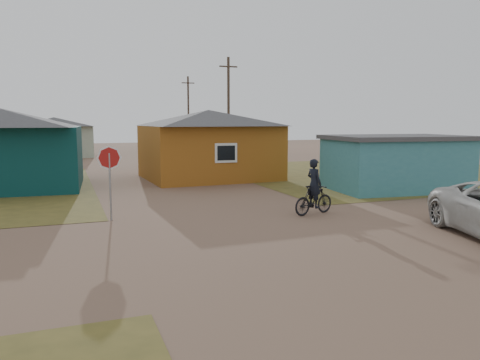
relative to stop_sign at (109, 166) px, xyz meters
name	(u,v)px	position (x,y,z in m)	size (l,w,h in m)	color
ground	(269,239)	(3.90, -4.10, -1.83)	(120.00, 120.00, 0.00)	brown
grass_ne	(385,172)	(17.90, 8.90, -1.83)	(20.00, 18.00, 0.00)	brown
house_yellow	(209,143)	(6.40, 9.90, 0.17)	(7.72, 6.76, 3.90)	#955416
shed_turquoise	(395,162)	(13.40, 2.40, -0.52)	(6.71, 4.93, 2.60)	teal
house_pale_west	(55,137)	(-2.10, 29.90, 0.02)	(7.04, 6.15, 3.60)	#9EAB93
house_beige_east	(206,133)	(13.90, 35.90, 0.02)	(6.95, 6.05, 3.60)	gray
utility_pole_near	(229,109)	(10.40, 17.90, 2.31)	(1.40, 0.20, 8.00)	#443429
utility_pole_far	(188,113)	(11.40, 33.90, 2.31)	(1.40, 0.20, 8.00)	#443429
stop_sign	(109,166)	(0.00, 0.00, 0.00)	(0.80, 0.25, 2.50)	gray
cyclist	(314,194)	(6.79, -1.49, -1.11)	(1.81, 0.91, 1.97)	black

